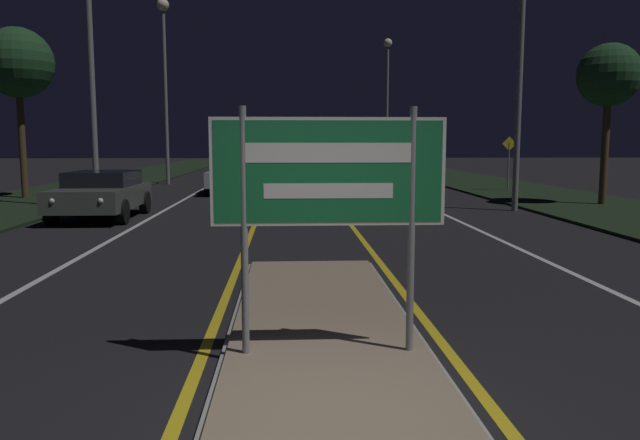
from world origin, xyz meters
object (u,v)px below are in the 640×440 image
highway_sign (328,182)px  streetlight_right_far (387,82)px  car_approaching_1 (233,175)px  streetlight_left_near (89,18)px  warning_sign (509,158)px  car_receding_0 (380,187)px  streetlight_right_near (522,17)px  car_receding_1 (350,169)px  car_approaching_0 (102,193)px  streetlight_left_far (164,57)px

highway_sign → streetlight_right_far: (6.46, 37.20, 4.43)m
streetlight_right_far → car_approaching_1: (-9.11, -16.96, -5.42)m
streetlight_right_far → car_approaching_1: bearing=-118.2°
highway_sign → car_approaching_1: (-2.65, 20.24, -0.99)m
highway_sign → streetlight_left_near: size_ratio=0.27×
warning_sign → car_receding_0: bearing=-132.9°
streetlight_left_near → streetlight_right_near: streetlight_right_near is taller
warning_sign → streetlight_left_near: bearing=-157.5°
car_receding_0 → car_approaching_1: 8.77m
streetlight_right_near → car_receding_0: bearing=178.5°
streetlight_left_near → highway_sign: bearing=-65.5°
car_approaching_1 → car_receding_0: bearing=-54.5°
highway_sign → car_approaching_1: bearing=97.5°
streetlight_left_near → car_receding_1: streetlight_left_near is taller
car_receding_1 → car_approaching_0: car_receding_1 is taller
car_receding_0 → car_approaching_1: (-5.09, 7.14, -0.01)m
streetlight_right_near → car_receding_1: streetlight_right_near is taller
car_approaching_0 → car_approaching_1: bearing=71.4°
streetlight_left_far → car_approaching_0: streetlight_left_far is taller
highway_sign → car_receding_1: highway_sign is taller
streetlight_right_far → car_receding_1: size_ratio=2.13×
car_receding_1 → car_approaching_1: size_ratio=1.03×
car_approaching_1 → car_receding_1: bearing=43.2°
streetlight_left_near → streetlight_right_near: (12.90, -0.80, -0.01)m
streetlight_left_far → car_approaching_1: 8.79m
streetlight_left_near → car_receding_0: (8.72, -0.69, -5.05)m
streetlight_left_far → car_receding_1: size_ratio=2.12×
car_receding_1 → warning_sign: warning_sign is taller
car_receding_1 → car_approaching_1: (-5.40, -5.08, -0.02)m
streetlight_right_near → streetlight_left_near: bearing=176.4°
car_approaching_0 → warning_sign: bearing=30.2°
car_receding_1 → warning_sign: 8.12m
streetlight_left_near → warning_sign: (15.22, 6.30, -4.36)m
highway_sign → streetlight_right_near: size_ratio=0.24×
highway_sign → car_receding_0: (2.44, 13.10, -0.99)m
streetlight_left_far → warning_sign: size_ratio=4.00×
streetlight_left_far → car_receding_1: streetlight_left_far is taller
car_receding_0 → highway_sign: bearing=-100.5°
streetlight_right_near → streetlight_right_far: 24.22m
streetlight_right_near → car_receding_1: (-3.86, 12.33, -5.03)m
streetlight_left_near → streetlight_right_far: (12.75, 23.41, 0.36)m
car_receding_0 → warning_sign: size_ratio=2.14×
car_receding_1 → car_approaching_0: (-8.27, -13.63, -0.06)m
streetlight_right_near → car_approaching_1: streetlight_right_near is taller
streetlight_left_near → car_approaching_0: streetlight_left_near is taller
car_receding_0 → car_approaching_0: size_ratio=1.17×
streetlight_right_far → streetlight_left_far: bearing=-138.9°
highway_sign → car_receding_0: size_ratio=0.48×
streetlight_left_far → car_receding_0: bearing=-55.6°
car_approaching_0 → car_receding_0: bearing=10.1°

